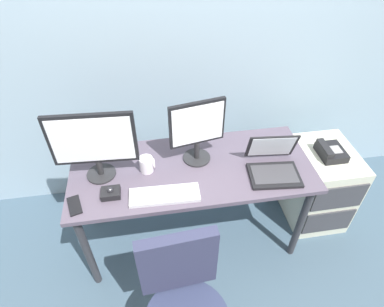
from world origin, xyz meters
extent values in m
plane|color=#3C5262|center=(0.00, 0.00, 0.00)|extent=(8.00, 8.00, 0.00)
cube|color=#8EA8BA|center=(0.00, 0.67, 1.40)|extent=(6.00, 0.10, 2.80)
cube|color=#524857|center=(0.00, 0.00, 0.73)|extent=(1.55, 0.65, 0.03)
cylinder|color=#2D2D33|center=(-0.71, -0.26, 0.36)|extent=(0.05, 0.05, 0.72)
cylinder|color=#2D2D33|center=(0.71, -0.26, 0.36)|extent=(0.05, 0.05, 0.72)
cylinder|color=#2D2D33|center=(-0.71, 0.26, 0.36)|extent=(0.05, 0.05, 0.72)
cylinder|color=#2D2D33|center=(0.71, 0.26, 0.36)|extent=(0.05, 0.05, 0.72)
cube|color=beige|center=(1.01, 0.09, 0.32)|extent=(0.42, 0.52, 0.65)
cube|color=#38383D|center=(1.01, -0.18, 0.47)|extent=(0.38, 0.01, 0.22)
cube|color=#38383D|center=(1.01, -0.18, 0.19)|extent=(0.38, 0.01, 0.22)
cube|color=black|center=(1.01, 0.07, 0.68)|extent=(0.17, 0.20, 0.06)
cube|color=black|center=(0.95, 0.07, 0.72)|extent=(0.05, 0.18, 0.04)
cube|color=gray|center=(1.03, 0.06, 0.71)|extent=(0.07, 0.08, 0.01)
cube|color=#2F324D|center=(-0.17, -0.62, 0.71)|extent=(0.40, 0.09, 0.42)
cylinder|color=#262628|center=(-0.57, 0.03, 0.75)|extent=(0.18, 0.18, 0.01)
cylinder|color=#262628|center=(-0.57, 0.03, 0.81)|extent=(0.04, 0.04, 0.10)
cube|color=black|center=(-0.57, 0.03, 1.03)|extent=(0.50, 0.05, 0.34)
cube|color=white|center=(-0.57, 0.01, 1.03)|extent=(0.46, 0.03, 0.30)
cylinder|color=#262628|center=(0.04, 0.08, 0.75)|extent=(0.18, 0.18, 0.01)
cylinder|color=#262628|center=(0.04, 0.08, 0.82)|extent=(0.04, 0.04, 0.12)
cube|color=black|center=(0.04, 0.08, 1.03)|extent=(0.35, 0.09, 0.30)
cube|color=white|center=(0.05, 0.07, 1.03)|extent=(0.32, 0.06, 0.26)
cube|color=silver|center=(-0.20, -0.21, 0.76)|extent=(0.41, 0.15, 0.02)
cube|color=white|center=(-0.20, -0.21, 0.77)|extent=(0.39, 0.13, 0.01)
cube|color=black|center=(0.49, -0.16, 0.76)|extent=(0.33, 0.25, 0.02)
cube|color=#38383D|center=(0.49, -0.16, 0.77)|extent=(0.29, 0.19, 0.00)
cube|color=black|center=(0.51, -0.02, 0.87)|extent=(0.32, 0.11, 0.21)
cube|color=silver|center=(0.51, -0.02, 0.87)|extent=(0.28, 0.09, 0.19)
cube|color=black|center=(-0.51, -0.16, 0.77)|extent=(0.11, 0.09, 0.04)
sphere|color=#232328|center=(-0.51, -0.16, 0.79)|extent=(0.04, 0.04, 0.04)
cylinder|color=silver|center=(-0.29, 0.02, 0.80)|extent=(0.09, 0.09, 0.10)
torus|color=silver|center=(-0.24, 0.02, 0.80)|extent=(0.01, 0.07, 0.07)
cube|color=black|center=(-0.71, -0.21, 0.75)|extent=(0.10, 0.16, 0.01)
camera|label=1|loc=(-0.23, -1.47, 2.19)|focal=30.17mm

